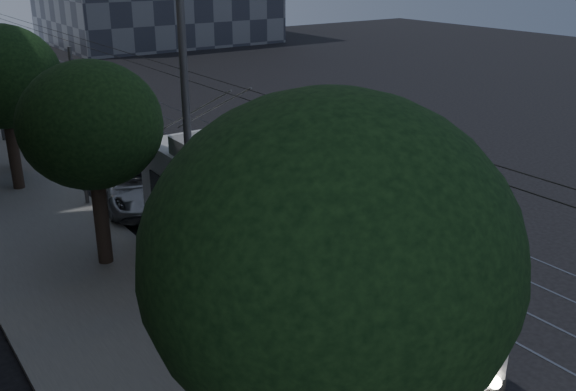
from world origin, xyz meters
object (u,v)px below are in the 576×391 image
(pickup_silver, at_px, (137,185))
(car_white_a, at_px, (80,138))
(car_white_b, at_px, (44,130))
(car_white_d, at_px, (0,90))
(streetlamp_near, at_px, (199,64))
(trolleybus, at_px, (278,239))
(car_white_c, at_px, (1,101))

(pickup_silver, bearing_deg, car_white_a, 100.22)
(car_white_b, bearing_deg, pickup_silver, -82.38)
(car_white_d, relative_size, streetlamp_near, 0.40)
(pickup_silver, xyz_separation_m, streetlamp_near, (-1.17, -7.90, 5.72))
(trolleybus, distance_m, streetlamp_near, 5.06)
(streetlamp_near, bearing_deg, car_white_b, 88.21)
(pickup_silver, bearing_deg, car_white_c, 105.42)
(car_white_a, xyz_separation_m, streetlamp_near, (-1.61, -15.97, 5.73))
(car_white_a, relative_size, car_white_c, 1.14)
(pickup_silver, xyz_separation_m, car_white_d, (0.02, 22.88, -0.03))
(pickup_silver, relative_size, car_white_c, 1.42)
(car_white_d, height_order, streetlamp_near, streetlamp_near)
(trolleybus, height_order, streetlamp_near, streetlamp_near)
(pickup_silver, distance_m, streetlamp_near, 9.82)
(pickup_silver, bearing_deg, car_white_d, 103.34)
(trolleybus, relative_size, car_white_d, 3.06)
(trolleybus, relative_size, car_white_c, 3.42)
(car_white_c, relative_size, car_white_d, 0.90)
(car_white_c, bearing_deg, streetlamp_near, -108.95)
(pickup_silver, bearing_deg, trolleybus, -74.54)
(car_white_b, distance_m, car_white_d, 12.55)
(car_white_b, xyz_separation_m, car_white_d, (0.61, 12.54, -0.06))
(car_white_a, bearing_deg, pickup_silver, -99.53)
(trolleybus, bearing_deg, car_white_c, 92.91)
(car_white_a, bearing_deg, car_white_c, 89.34)
(trolleybus, xyz_separation_m, pickup_silver, (-0.33, 9.12, -1.05))
(car_white_b, distance_m, streetlamp_near, 19.12)
(car_white_a, bearing_deg, streetlamp_near, -102.13)
(pickup_silver, distance_m, car_white_d, 22.88)
(streetlamp_near, bearing_deg, car_white_c, 89.01)
(car_white_c, xyz_separation_m, streetlamp_near, (-0.48, -27.37, 5.85))
(car_white_b, bearing_deg, streetlamp_near, -87.46)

